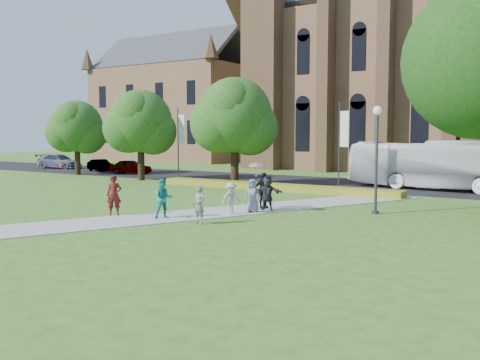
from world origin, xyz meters
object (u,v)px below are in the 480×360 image
Objects in this scene: tour_coach at (437,165)px; pedestrian_0 at (114,195)px; car_1 at (101,165)px; car_2 at (59,161)px; streetlamp at (377,146)px; car_0 at (131,167)px.

tour_coach reaches higher than pedestrian_0.
car_1 is 30.01m from pedestrian_0.
car_1 is 1.94× the size of pedestrian_0.
car_1 is at bearing -105.66° from car_2.
streetlamp is 0.99× the size of car_2.
streetlamp is at bearing -173.81° from tour_coach.
streetlamp is 35.14m from car_1.
car_0 is at bearing 98.46° from tour_coach.
streetlamp is 2.74× the size of pedestrian_0.
car_1 is at bearing 62.91° from car_0.
car_2 is at bearing 95.59° from tour_coach.
car_0 is 4.84m from car_1.
tour_coach is 27.94m from car_0.
tour_coach is at bearing -99.63° from car_2.
car_0 is at bearing -106.15° from car_2.
pedestrian_0 is (22.50, -19.86, 0.36)m from car_1.
pedestrian_0 is at bearing -133.93° from car_2.
car_2 is at bearing 104.34° from pedestrian_0.
pedestrian_0 is at bearing -156.80° from car_0.
pedestrian_0 reaches higher than car_2.
car_2 is (-40.16, 13.31, -2.51)m from streetlamp.
pedestrian_0 is at bearing -144.24° from streetlamp.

